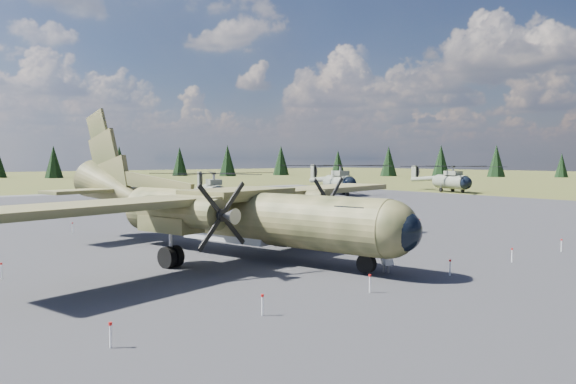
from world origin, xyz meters
TOP-DOWN VIEW (x-y plane):
  - ground at (0.00, 0.00)m, footprint 500.00×500.00m
  - apron at (0.00, 10.00)m, footprint 120.00×120.00m
  - transport_plane at (-3.72, -0.69)m, footprint 31.78×28.45m
  - helicopter_near at (14.46, 31.36)m, footprint 21.54×21.63m
  - helicopter_mid at (42.32, 37.40)m, footprint 25.29×25.41m
  - helicopter_far at (63.78, 30.52)m, footprint 23.04×23.92m
  - info_placard_left at (-0.07, -10.86)m, footprint 0.51×0.22m
  - info_placard_right at (-0.02, -11.12)m, footprint 0.52×0.35m
  - barrier_fence at (-0.46, -0.08)m, footprint 33.12×29.62m
  - treeline at (6.21, 7.06)m, footprint 338.46×339.84m

SIDE VIEW (x-z plane):
  - ground at x=0.00m, z-range 0.00..0.00m
  - apron at x=0.00m, z-range -0.02..0.02m
  - info_placard_right at x=-0.02m, z-range 0.12..0.88m
  - barrier_fence at x=-0.46m, z-range 0.08..0.93m
  - info_placard_left at x=-0.07m, z-range 0.13..0.93m
  - transport_plane at x=-3.72m, z-range -2.24..8.30m
  - helicopter_near at x=14.46m, z-range 0.90..5.22m
  - helicopter_far at x=63.78m, z-range 1.01..5.82m
  - helicopter_mid at x=42.32m, z-range 1.06..6.14m
  - treeline at x=6.21m, z-range -0.57..10.41m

